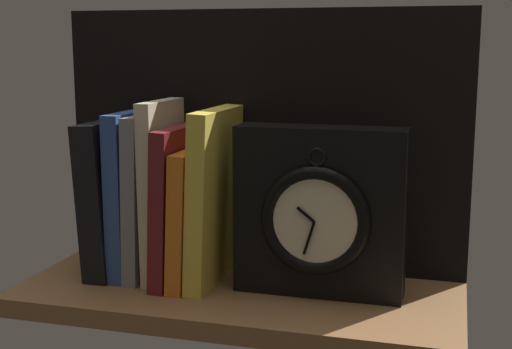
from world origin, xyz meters
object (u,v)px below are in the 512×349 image
object	(u,v)px
book_gray_chess	(147,196)
book_cream_twain	(163,190)
book_black_skeptic	(110,197)
book_orange_pandolfini	(196,214)
book_yellow_seinlanguage	(214,196)
book_blue_modern	(131,194)
book_maroon_dawkins	(179,203)
framed_clock	(319,212)

from	to	relation	value
book_gray_chess	book_cream_twain	distance (cm)	2.54
book_gray_chess	book_black_skeptic	bearing A→B (deg)	180.00
book_orange_pandolfini	book_yellow_seinlanguage	size ratio (longest dim) A/B	0.78
book_black_skeptic	book_orange_pandolfini	xyz separation A→B (cm)	(12.98, 0.00, -1.60)
book_blue_modern	book_gray_chess	distance (cm)	2.50
book_cream_twain	book_maroon_dawkins	world-z (taller)	book_cream_twain
book_blue_modern	book_maroon_dawkins	bearing A→B (deg)	0.00
book_blue_modern	book_cream_twain	size ratio (longest dim) A/B	0.93
book_maroon_dawkins	book_black_skeptic	bearing A→B (deg)	180.00
book_orange_pandolfini	book_yellow_seinlanguage	distance (cm)	3.75
book_blue_modern	book_maroon_dawkins	size ratio (longest dim) A/B	1.08
book_gray_chess	book_maroon_dawkins	world-z (taller)	book_gray_chess
book_gray_chess	book_yellow_seinlanguage	xyz separation A→B (cm)	(9.88, 0.00, 0.49)
book_orange_pandolfini	book_cream_twain	bearing A→B (deg)	-180.00
book_yellow_seinlanguage	framed_clock	distance (cm)	14.80
book_black_skeptic	book_cream_twain	bearing A→B (deg)	-0.00
book_cream_twain	book_maroon_dawkins	size ratio (longest dim) A/B	1.16
book_maroon_dawkins	book_blue_modern	bearing A→B (deg)	180.00
book_black_skeptic	book_blue_modern	bearing A→B (deg)	0.00
book_gray_chess	book_blue_modern	bearing A→B (deg)	180.00
book_blue_modern	book_gray_chess	world-z (taller)	book_blue_modern
book_cream_twain	book_yellow_seinlanguage	bearing A→B (deg)	0.00
book_maroon_dawkins	framed_clock	bearing A→B (deg)	-3.33
book_black_skeptic	book_blue_modern	size ratio (longest dim) A/B	0.94
book_black_skeptic	framed_clock	distance (cm)	30.38
book_black_skeptic	book_blue_modern	world-z (taller)	book_blue_modern
book_blue_modern	framed_clock	bearing A→B (deg)	-2.44
book_blue_modern	book_orange_pandolfini	distance (cm)	9.99
book_cream_twain	book_gray_chess	bearing A→B (deg)	180.00
book_black_skeptic	book_yellow_seinlanguage	xyz separation A→B (cm)	(15.64, 0.00, 1.05)
book_cream_twain	book_yellow_seinlanguage	distance (cm)	7.54
book_maroon_dawkins	framed_clock	xyz separation A→B (cm)	(19.84, -1.15, 0.24)
framed_clock	book_yellow_seinlanguage	bearing A→B (deg)	175.52
book_blue_modern	book_cream_twain	xyz separation A→B (cm)	(4.85, -0.00, 0.83)
book_maroon_dawkins	book_orange_pandolfini	distance (cm)	2.85
book_gray_chess	book_orange_pandolfini	size ratio (longest dim) A/B	1.23
book_yellow_seinlanguage	book_maroon_dawkins	bearing A→B (deg)	180.00
book_yellow_seinlanguage	framed_clock	bearing A→B (deg)	-4.48
book_blue_modern	book_black_skeptic	bearing A→B (deg)	180.00
book_orange_pandolfini	book_yellow_seinlanguage	world-z (taller)	book_yellow_seinlanguage
book_orange_pandolfini	book_black_skeptic	bearing A→B (deg)	180.00
book_blue_modern	book_orange_pandolfini	xyz separation A→B (cm)	(9.72, 0.00, -2.29)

